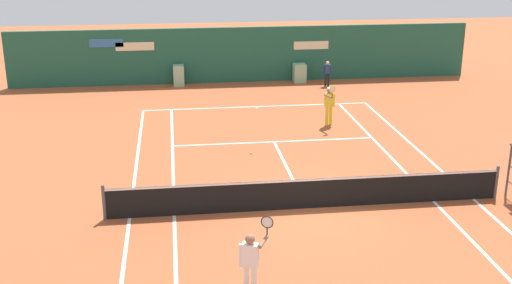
# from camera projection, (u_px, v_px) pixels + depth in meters

# --- Properties ---
(ground_plane) EXTENTS (80.00, 80.00, 0.01)m
(ground_plane) POSITION_uv_depth(u_px,v_px,m) (303.00, 201.00, 20.08)
(ground_plane) COLOR #A8512D
(tennis_net) EXTENTS (12.10, 0.10, 1.07)m
(tennis_net) POSITION_uv_depth(u_px,v_px,m) (308.00, 193.00, 19.37)
(tennis_net) COLOR #4C4C51
(tennis_net) RESTS_ON ground_plane
(sponsor_back_wall) EXTENTS (25.00, 1.02, 2.98)m
(sponsor_back_wall) POSITION_uv_depth(u_px,v_px,m) (244.00, 55.00, 35.03)
(sponsor_back_wall) COLOR #1E5642
(sponsor_back_wall) RESTS_ON ground_plane
(player_on_baseline) EXTENTS (0.52, 0.83, 1.88)m
(player_on_baseline) POSITION_uv_depth(u_px,v_px,m) (329.00, 103.00, 27.34)
(player_on_baseline) COLOR yellow
(player_on_baseline) RESTS_ON ground_plane
(player_near_side) EXTENTS (0.83, 0.65, 1.85)m
(player_near_side) POSITION_uv_depth(u_px,v_px,m) (251.00, 260.00, 14.53)
(player_near_side) COLOR white
(player_near_side) RESTS_ON ground_plane
(ball_kid_centre_post) EXTENTS (0.45, 0.19, 1.34)m
(ball_kid_centre_post) POSITION_uv_depth(u_px,v_px,m) (327.00, 72.00, 34.25)
(ball_kid_centre_post) COLOR black
(ball_kid_centre_post) RESTS_ON ground_plane
(tennis_ball_mid_court) EXTENTS (0.07, 0.07, 0.07)m
(tennis_ball_mid_court) POSITION_uv_depth(u_px,v_px,m) (251.00, 153.00, 24.17)
(tennis_ball_mid_court) COLOR #CCE033
(tennis_ball_mid_court) RESTS_ON ground_plane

